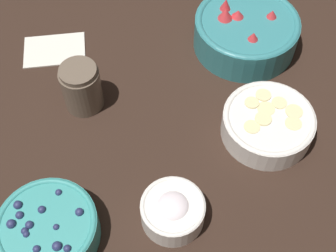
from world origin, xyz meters
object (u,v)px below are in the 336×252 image
object	(u,v)px
bowl_bananas	(268,123)
bowl_cream	(173,210)
bowl_strawberries	(246,30)
bowl_blueberries	(48,228)
jar_chocolate	(82,88)

from	to	relation	value
bowl_bananas	bowl_cream	world-z (taller)	bowl_cream
bowl_strawberries	bowl_bananas	bearing A→B (deg)	80.81
bowl_strawberries	bowl_cream	bearing A→B (deg)	54.38
bowl_blueberries	bowl_cream	bearing A→B (deg)	174.83
bowl_strawberries	bowl_blueberries	bearing A→B (deg)	36.24
bowl_strawberries	jar_chocolate	distance (m)	0.36
jar_chocolate	bowl_bananas	bearing A→B (deg)	154.14
jar_chocolate	bowl_blueberries	bearing A→B (deg)	69.90
bowl_blueberries	bowl_bananas	size ratio (longest dim) A/B	0.96
bowl_bananas	bowl_cream	bearing A→B (deg)	29.97
bowl_bananas	bowl_cream	size ratio (longest dim) A/B	1.59
jar_chocolate	bowl_strawberries	bearing A→B (deg)	-168.73
bowl_strawberries	bowl_cream	size ratio (longest dim) A/B	2.04
bowl_blueberries	bowl_strawberries	bearing A→B (deg)	-143.76
bowl_blueberries	bowl_cream	size ratio (longest dim) A/B	1.52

